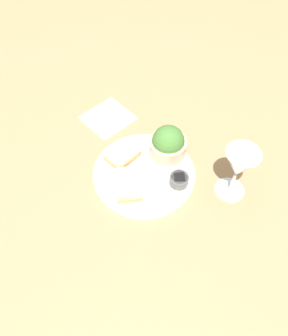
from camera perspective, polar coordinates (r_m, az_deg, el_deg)
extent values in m
plane|color=#93704C|center=(0.91, 0.00, -1.26)|extent=(4.00, 4.00, 0.00)
cylinder|color=silver|center=(0.91, 0.00, -1.01)|extent=(0.28, 0.28, 0.01)
cylinder|color=tan|center=(0.93, 4.14, 3.71)|extent=(0.11, 0.11, 0.05)
sphere|color=#3D6B2D|center=(0.91, 4.23, 4.70)|extent=(0.09, 0.09, 0.09)
cylinder|color=#4C4C4C|center=(0.88, 6.06, -2.21)|extent=(0.05, 0.05, 0.03)
cylinder|color=#D14C38|center=(0.87, 6.11, -1.85)|extent=(0.04, 0.04, 0.01)
cube|color=tan|center=(0.87, -2.71, -2.96)|extent=(0.12, 0.10, 0.02)
cube|color=beige|center=(0.86, -2.75, -2.48)|extent=(0.11, 0.10, 0.01)
cube|color=tan|center=(0.93, -3.80, 2.17)|extent=(0.11, 0.09, 0.02)
cube|color=beige|center=(0.92, -3.85, 2.67)|extent=(0.10, 0.09, 0.01)
cylinder|color=silver|center=(0.92, 14.69, -3.65)|extent=(0.08, 0.08, 0.01)
cylinder|color=silver|center=(0.89, 15.17, -2.39)|extent=(0.01, 0.01, 0.07)
cone|color=silver|center=(0.83, 16.29, 0.58)|extent=(0.08, 0.08, 0.09)
cube|color=white|center=(1.06, -6.30, 8.73)|extent=(0.18, 0.18, 0.01)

